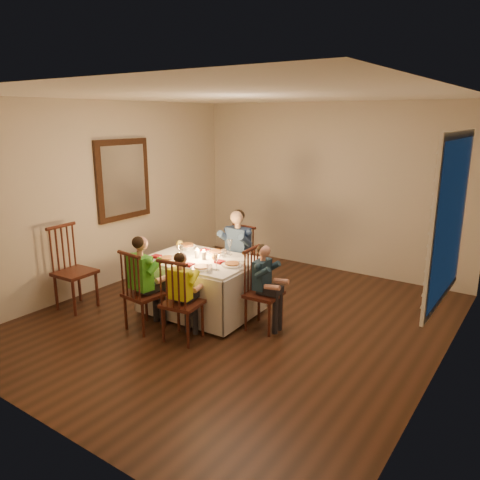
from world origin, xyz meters
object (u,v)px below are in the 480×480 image
Objects in this scene: dining_table at (201,274)px; chair_near_left at (146,328)px; chair_adult at (237,294)px; adult at (237,294)px; chair_end at (264,328)px; child_yellow at (184,339)px; child_teal at (264,328)px; chair_near_right at (184,339)px; child_green at (146,328)px; chair_extra at (78,308)px; serving_bowl at (187,247)px.

dining_table is 1.45× the size of chair_near_left.
adult is at bearing 0.00° from chair_adult.
chair_end is 0.94m from child_yellow.
chair_adult is 0.00m from adult.
child_yellow is (0.28, -1.44, 0.00)m from adult.
child_yellow reaches higher than chair_adult.
child_yellow is (0.54, 0.05, 0.00)m from chair_near_left.
chair_near_left is 1.37m from child_teal.
chair_near_right is 0.95× the size of child_yellow.
chair_near_right is at bearing 180.00° from child_yellow.
dining_table is 0.91m from child_yellow.
chair_adult is (0.03, 0.74, -0.50)m from dining_table.
child_green is (-1.12, -0.79, 0.00)m from chair_end.
chair_extra reaches higher than chair_adult.
chair_end is 1.37m from child_green.
child_green is 1.23m from serving_bowl.
chair_extra is at bearing 106.09° from chair_end.
chair_end is at bearing -8.51° from serving_bowl.
dining_table is at bearing -101.65° from chair_near_left.
chair_adult is 0.88× the size of chair_extra.
adult is 1.51m from child_green.
chair_adult is 0.99m from serving_bowl.
adult reaches higher than chair_end.
chair_adult and chair_near_left have the same top height.
chair_near_right is at bearing -78.62° from chair_adult.
child_teal reaches higher than chair_near_left.
chair_near_left is at bearing -99.64° from chair_adult.
dining_table reaches higher than chair_near_right.
child_teal is (0.58, 0.74, 0.00)m from child_yellow.
chair_end is (1.12, 0.79, 0.00)m from chair_near_left.
chair_adult is 1.47m from child_yellow.
chair_adult is 1.11m from chair_end.
chair_extra is 1.08× the size of child_yellow.
adult is (-0.28, 1.44, 0.00)m from chair_near_right.
adult is 1.47m from child_yellow.
child_teal is (1.12, 0.79, 0.00)m from child_green.
adult reaches higher than chair_extra.
chair_extra is 0.97× the size of child_green.
chair_near_left is at bearing 120.54° from child_teal.
chair_near_right is 0.95× the size of child_teal.
chair_near_right is (0.28, -1.44, 0.00)m from chair_adult.
chair_end is at bearing -136.47° from child_yellow.
serving_bowl reaches higher than chair_near_left.
serving_bowl is (-0.44, -0.50, 0.72)m from chair_adult.
child_teal is at bearing -38.71° from chair_adult.
dining_table is 0.92m from chair_near_left.
serving_bowl is (-0.18, 0.98, 0.72)m from child_green.
child_green is at bearing 120.54° from chair_end.
chair_extra is at bearing -132.08° from adult.
chair_near_right is 0.54m from child_green.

